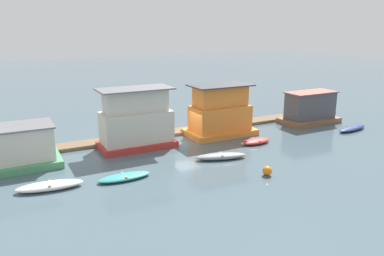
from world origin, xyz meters
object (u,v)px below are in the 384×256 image
(houseboat_red, at_px, (136,121))
(houseboat_orange, at_px, (220,113))
(dinghy_white, at_px, (50,186))
(dinghy_grey, at_px, (221,156))
(dinghy_navy, at_px, (352,128))
(dinghy_teal, at_px, (124,177))
(houseboat_green, at_px, (18,148))
(buoy_orange, at_px, (267,171))
(dinghy_red, at_px, (256,141))
(houseboat_brown, at_px, (310,109))

(houseboat_red, bearing_deg, houseboat_orange, 0.35)
(dinghy_white, distance_m, dinghy_grey, 12.92)
(dinghy_navy, bearing_deg, dinghy_teal, -176.31)
(houseboat_orange, xyz_separation_m, dinghy_white, (-16.57, -5.91, -1.90))
(houseboat_green, xyz_separation_m, buoy_orange, (15.49, -10.14, -1.13))
(dinghy_teal, height_order, dinghy_red, dinghy_red)
(dinghy_teal, bearing_deg, houseboat_green, 135.46)
(dinghy_white, height_order, dinghy_red, dinghy_white)
(houseboat_red, bearing_deg, dinghy_grey, -51.17)
(houseboat_orange, distance_m, dinghy_red, 4.70)
(houseboat_orange, distance_m, buoy_orange, 10.98)
(houseboat_green, height_order, dinghy_white, houseboat_green)
(dinghy_red, bearing_deg, dinghy_grey, -157.64)
(houseboat_green, height_order, buoy_orange, houseboat_green)
(houseboat_green, distance_m, houseboat_orange, 18.04)
(dinghy_white, bearing_deg, dinghy_teal, -7.40)
(houseboat_brown, xyz_separation_m, dinghy_red, (-9.86, -3.52, -1.37))
(dinghy_grey, bearing_deg, dinghy_white, 179.03)
(houseboat_brown, relative_size, dinghy_red, 2.17)
(houseboat_orange, relative_size, dinghy_navy, 1.53)
(houseboat_orange, distance_m, dinghy_navy, 13.90)
(dinghy_white, relative_size, dinghy_grey, 1.01)
(houseboat_brown, distance_m, dinghy_white, 28.32)
(houseboat_orange, relative_size, dinghy_white, 1.53)
(houseboat_orange, height_order, dinghy_white, houseboat_orange)
(dinghy_teal, bearing_deg, dinghy_red, 10.62)
(dinghy_grey, xyz_separation_m, dinghy_red, (5.00, 2.06, -0.02))
(dinghy_teal, bearing_deg, dinghy_white, 172.60)
(dinghy_grey, distance_m, dinghy_navy, 16.55)
(houseboat_red, relative_size, houseboat_orange, 0.99)
(houseboat_brown, height_order, dinghy_white, houseboat_brown)
(houseboat_brown, xyz_separation_m, dinghy_white, (-27.78, -5.36, -1.34))
(houseboat_red, bearing_deg, houseboat_green, -177.97)
(dinghy_teal, relative_size, buoy_orange, 5.34)
(dinghy_teal, height_order, dinghy_grey, dinghy_grey)
(houseboat_brown, distance_m, dinghy_teal, 23.79)
(houseboat_orange, bearing_deg, dinghy_grey, -120.82)
(houseboat_brown, xyz_separation_m, buoy_orange, (-13.73, -9.98, -1.24))
(houseboat_green, xyz_separation_m, dinghy_navy, (30.87, -4.55, -1.27))
(dinghy_white, bearing_deg, buoy_orange, -18.22)
(buoy_orange, bearing_deg, houseboat_green, 146.79)
(dinghy_white, height_order, buoy_orange, buoy_orange)
(dinghy_white, distance_m, dinghy_teal, 4.83)
(houseboat_red, height_order, houseboat_orange, houseboat_red)
(dinghy_grey, bearing_deg, buoy_orange, -75.68)
(dinghy_teal, bearing_deg, dinghy_navy, 3.69)
(houseboat_red, relative_size, dinghy_teal, 1.75)
(houseboat_brown, bearing_deg, dinghy_white, -169.08)
(dinghy_teal, xyz_separation_m, buoy_orange, (9.25, -4.00, 0.16))
(dinghy_grey, bearing_deg, houseboat_green, 158.23)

